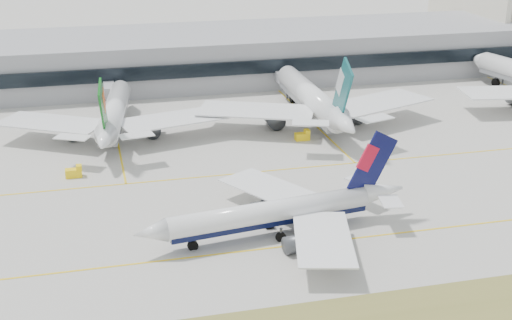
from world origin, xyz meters
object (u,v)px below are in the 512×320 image
object	(u,v)px
terminal	(187,57)
widebody_cathay	(313,100)
widebody_eva	(114,115)
taxiing_airliner	(280,212)

from	to	relation	value
terminal	widebody_cathay	bearing A→B (deg)	-65.03
widebody_eva	widebody_cathay	world-z (taller)	widebody_cathay
taxiing_airliner	terminal	size ratio (longest dim) A/B	0.18
taxiing_airliner	widebody_cathay	size ratio (longest dim) A/B	0.80
widebody_cathay	terminal	distance (m)	59.52
widebody_eva	terminal	xyz separation A→B (m)	(26.34, 52.29, 2.09)
widebody_cathay	terminal	bearing A→B (deg)	26.04
taxiing_airliner	widebody_cathay	bearing A→B (deg)	-120.96
taxiing_airliner	widebody_cathay	distance (m)	66.31
taxiing_airliner	terminal	distance (m)	114.91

